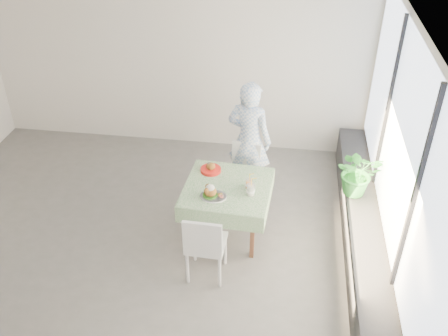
% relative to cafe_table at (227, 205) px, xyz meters
% --- Properties ---
extents(floor, '(6.00, 6.00, 0.00)m').
position_rel_cafe_table_xyz_m(floor, '(-1.12, -0.26, -0.46)').
color(floor, '#5F5D5A').
rests_on(floor, ground).
extents(ceiling, '(6.00, 6.00, 0.00)m').
position_rel_cafe_table_xyz_m(ceiling, '(-1.12, -0.26, 2.34)').
color(ceiling, white).
rests_on(ceiling, ground).
extents(wall_back, '(6.00, 0.02, 2.80)m').
position_rel_cafe_table_xyz_m(wall_back, '(-1.12, 2.24, 0.94)').
color(wall_back, silver).
rests_on(wall_back, ground).
extents(wall_front, '(6.00, 0.02, 2.80)m').
position_rel_cafe_table_xyz_m(wall_front, '(-1.12, -2.76, 0.94)').
color(wall_front, silver).
rests_on(wall_front, ground).
extents(wall_right, '(0.02, 5.00, 2.80)m').
position_rel_cafe_table_xyz_m(wall_right, '(1.88, -0.26, 0.94)').
color(wall_right, silver).
rests_on(wall_right, ground).
extents(window_pane, '(0.01, 4.80, 2.18)m').
position_rel_cafe_table_xyz_m(window_pane, '(1.85, -0.26, 1.19)').
color(window_pane, '#D1E0F9').
rests_on(window_pane, ground).
extents(window_ledge, '(0.40, 4.80, 0.50)m').
position_rel_cafe_table_xyz_m(window_ledge, '(1.68, -0.26, -0.21)').
color(window_ledge, black).
rests_on(window_ledge, ground).
extents(cafe_table, '(1.10, 1.10, 0.74)m').
position_rel_cafe_table_xyz_m(cafe_table, '(0.00, 0.00, 0.00)').
color(cafe_table, brown).
rests_on(cafe_table, ground).
extents(chair_far, '(0.47, 0.47, 0.86)m').
position_rel_cafe_table_xyz_m(chair_far, '(0.11, 0.71, -0.20)').
color(chair_far, white).
rests_on(chair_far, ground).
extents(chair_near, '(0.45, 0.45, 0.92)m').
position_rel_cafe_table_xyz_m(chair_near, '(-0.14, -0.76, -0.18)').
color(chair_near, white).
rests_on(chair_near, ground).
extents(diner, '(0.72, 0.57, 1.72)m').
position_rel_cafe_table_xyz_m(diner, '(0.17, 0.95, 0.40)').
color(diner, '#85A7D5').
rests_on(diner, ground).
extents(main_dish, '(0.32, 0.32, 0.17)m').
position_rel_cafe_table_xyz_m(main_dish, '(-0.16, -0.24, 0.34)').
color(main_dish, white).
rests_on(main_dish, cafe_table).
extents(juice_cup_orange, '(0.09, 0.09, 0.25)m').
position_rel_cafe_table_xyz_m(juice_cup_orange, '(0.26, 0.01, 0.34)').
color(juice_cup_orange, white).
rests_on(juice_cup_orange, cafe_table).
extents(juice_cup_lemonade, '(0.10, 0.10, 0.29)m').
position_rel_cafe_table_xyz_m(juice_cup_lemonade, '(0.30, -0.13, 0.35)').
color(juice_cup_lemonade, white).
rests_on(juice_cup_lemonade, cafe_table).
extents(second_dish, '(0.26, 0.26, 0.12)m').
position_rel_cafe_table_xyz_m(second_dish, '(-0.26, 0.30, 0.32)').
color(second_dish, red).
rests_on(second_dish, cafe_table).
extents(potted_plant, '(0.60, 0.53, 0.62)m').
position_rel_cafe_table_xyz_m(potted_plant, '(1.59, 0.43, 0.35)').
color(potted_plant, '#2C842C').
rests_on(potted_plant, window_ledge).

